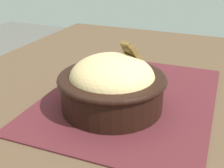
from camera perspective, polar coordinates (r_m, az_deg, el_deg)
table at (r=0.66m, az=3.65°, el=-7.31°), size 1.14×0.89×0.70m
placemat at (r=0.62m, az=3.37°, el=-2.54°), size 0.45×0.35×0.00m
bowl at (r=0.55m, az=0.06°, el=-0.03°), size 0.22×0.22×0.13m
fork at (r=0.71m, az=4.93°, el=1.60°), size 0.03×0.13×0.00m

